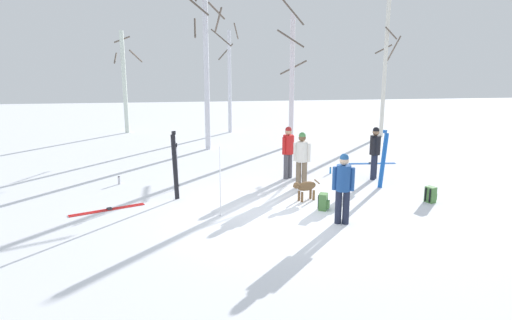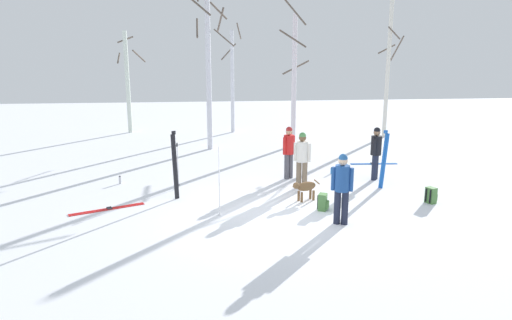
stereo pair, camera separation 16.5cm
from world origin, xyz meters
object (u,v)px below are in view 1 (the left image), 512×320
object	(u,v)px
dog	(305,187)
person_2	(343,184)
person_3	(288,149)
birch_tree_1	(206,66)
water_bottle_1	(330,170)
ski_pair_planted_1	(175,166)
birch_tree_3	(292,78)
birch_tree_4	(385,67)
ski_pair_lying_1	(372,163)
birch_tree_0	(125,81)
backpack_1	(431,195)
ski_pair_lying_0	(108,210)
ski_pair_planted_2	(383,159)
birch_tree_2	(229,79)
ski_poles_0	(177,164)
water_bottle_0	(119,180)
person_0	(302,156)
person_1	(375,150)
backpack_0	(324,202)
ski_pair_planted_0	(220,181)

from	to	relation	value
dog	person_2	bearing A→B (deg)	-76.29
person_3	birch_tree_1	xyz separation A→B (m)	(-2.46, 5.18, 2.57)
dog	water_bottle_1	world-z (taller)	dog
ski_pair_planted_1	birch_tree_3	distance (m)	8.94
person_2	birch_tree_4	distance (m)	13.03
ski_pair_lying_1	birch_tree_0	world-z (taller)	birch_tree_0
backpack_1	birch_tree_4	size ratio (longest dim) A/B	0.07
person_2	birch_tree_1	size ratio (longest dim) A/B	0.25
ski_pair_lying_0	backpack_1	world-z (taller)	backpack_1
ski_pair_planted_2	birch_tree_2	size ratio (longest dim) A/B	0.32
birch_tree_1	ski_pair_planted_1	bearing A→B (deg)	-98.88
ski_poles_0	birch_tree_2	distance (m)	10.71
birch_tree_2	water_bottle_0	bearing A→B (deg)	-113.63
person_0	ski_pair_planted_2	bearing A→B (deg)	-8.15
water_bottle_0	person_1	bearing A→B (deg)	-3.11
person_1	birch_tree_4	distance (m)	8.74
water_bottle_1	birch_tree_0	bearing A→B (deg)	129.81
dog	ski_pair_lying_1	world-z (taller)	dog
ski_pair_planted_1	ski_pair_lying_1	bearing A→B (deg)	25.84
backpack_0	ski_pair_planted_0	bearing A→B (deg)	-179.78
person_2	birch_tree_0	world-z (taller)	birch_tree_0
backpack_0	backpack_1	xyz separation A→B (m)	(3.09, 0.24, 0.00)
birch_tree_1	water_bottle_0	bearing A→B (deg)	-119.36
birch_tree_1	person_0	bearing A→B (deg)	-67.30
water_bottle_1	birch_tree_4	size ratio (longest dim) A/B	0.03
birch_tree_0	birch_tree_2	bearing A→B (deg)	-5.97
birch_tree_0	birch_tree_4	distance (m)	13.10
ski_poles_0	water_bottle_0	world-z (taller)	ski_poles_0
ski_pair_planted_0	ski_pair_planted_2	size ratio (longest dim) A/B	0.98
ski_poles_0	person_2	bearing A→B (deg)	-41.93
ski_pair_lying_0	ski_pair_lying_1	size ratio (longest dim) A/B	1.05
water_bottle_0	water_bottle_1	world-z (taller)	water_bottle_0
dog	birch_tree_3	distance (m)	8.37
person_2	water_bottle_1	xyz separation A→B (m)	(1.11, 4.67, -0.87)
birch_tree_2	birch_tree_3	xyz separation A→B (m)	(2.42, -4.12, 0.21)
person_2	backpack_1	world-z (taller)	person_2
ski_pair_planted_1	ski_pair_lying_0	size ratio (longest dim) A/B	1.06
person_2	ski_pair_planted_1	xyz separation A→B (m)	(-4.01, 2.45, -0.02)
birch_tree_4	ski_pair_planted_2	bearing A→B (deg)	-112.41
birch_tree_1	person_3	bearing A→B (deg)	-64.61
water_bottle_0	birch_tree_4	xyz separation A→B (m)	(11.58, 7.21, 3.30)
person_0	ski_pair_planted_2	world-z (taller)	ski_pair_planted_2
person_2	dog	xyz separation A→B (m)	(-0.45, 1.86, -0.59)
person_0	water_bottle_0	distance (m)	5.75
birch_tree_0	person_3	bearing A→B (deg)	-57.17
ski_pair_planted_0	ski_pair_lying_1	bearing A→B (deg)	39.45
water_bottle_1	birch_tree_1	distance (m)	7.13
person_1	birch_tree_1	size ratio (longest dim) A/B	0.25
person_0	backpack_1	xyz separation A→B (m)	(3.20, -1.85, -0.77)
ski_pair_planted_0	dog	bearing A→B (deg)	19.51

